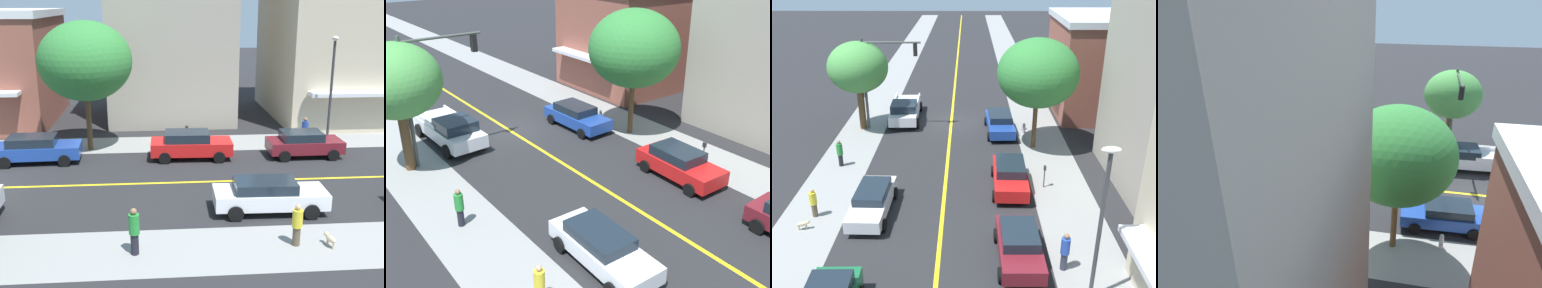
# 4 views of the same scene
# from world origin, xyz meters

# --- Properties ---
(sidewalk_left) EXTENTS (3.34, 126.00, 0.01)m
(sidewalk_left) POSITION_xyz_m (-6.61, 0.00, 0.00)
(sidewalk_left) COLOR gray
(sidewalk_left) RESTS_ON ground
(corner_shop_building) EXTENTS (8.46, 9.11, 14.74)m
(corner_shop_building) POSITION_xyz_m (-13.87, 9.70, 7.39)
(corner_shop_building) COLOR #A39989
(corner_shop_building) RESTS_ON ground
(tan_rowhouse) EXTENTS (12.76, 8.16, 15.65)m
(tan_rowhouse) POSITION_xyz_m (-13.86, 21.30, 7.84)
(tan_rowhouse) COLOR beige
(tan_rowhouse) RESTS_ON ground
(street_tree_right_corner) EXTENTS (5.30, 5.30, 7.47)m
(street_tree_right_corner) POSITION_xyz_m (-5.85, 4.60, 5.20)
(street_tree_right_corner) COLOR brown
(street_tree_right_corner) RESTS_ON ground
(fire_hydrant) EXTENTS (0.44, 0.24, 0.79)m
(fire_hydrant) POSITION_xyz_m (-5.47, 2.16, 0.39)
(fire_hydrant) COLOR silver
(fire_hydrant) RESTS_ON ground
(parking_meter) EXTENTS (0.12, 0.18, 1.37)m
(parking_meter) POSITION_xyz_m (-5.67, 10.32, 0.90)
(parking_meter) COLOR #4C4C51
(parking_meter) RESTS_ON ground
(street_lamp) EXTENTS (0.70, 0.36, 6.50)m
(street_lamp) POSITION_xyz_m (-6.10, 19.09, 4.01)
(street_lamp) COLOR #38383D
(street_lamp) RESTS_ON ground
(red_sedan_left_curb) EXTENTS (2.16, 4.53, 1.53)m
(red_sedan_left_curb) POSITION_xyz_m (-3.71, 10.38, 0.81)
(red_sedan_left_curb) COLOR red
(red_sedan_left_curb) RESTS_ON ground
(maroon_sedan_left_curb) EXTENTS (2.04, 4.15, 1.46)m
(maroon_sedan_left_curb) POSITION_xyz_m (-3.54, 16.78, 0.77)
(maroon_sedan_left_curb) COLOR maroon
(maroon_sedan_left_curb) RESTS_ON ground
(white_sedan_right_curb) EXTENTS (2.03, 4.70, 1.39)m
(white_sedan_right_curb) POSITION_xyz_m (3.59, 13.08, 0.75)
(white_sedan_right_curb) COLOR silver
(white_sedan_right_curb) RESTS_ON ground
(blue_sedan_left_curb) EXTENTS (2.17, 4.70, 1.47)m
(blue_sedan_left_curb) POSITION_xyz_m (-3.68, 1.98, 0.78)
(blue_sedan_left_curb) COLOR #1E429E
(blue_sedan_left_curb) RESTS_ON ground
(pedestrian_blue_shirt) EXTENTS (0.38, 0.38, 1.80)m
(pedestrian_blue_shirt) POSITION_xyz_m (-5.39, 17.41, 0.95)
(pedestrian_blue_shirt) COLOR #33384C
(pedestrian_blue_shirt) RESTS_ON ground
(pedestrian_yellow_shirt) EXTENTS (0.37, 0.37, 1.58)m
(pedestrian_yellow_shirt) POSITION_xyz_m (6.51, 13.42, 0.82)
(pedestrian_yellow_shirt) COLOR brown
(pedestrian_yellow_shirt) RESTS_ON ground
(pedestrian_green_shirt) EXTENTS (0.38, 0.38, 1.73)m
(pedestrian_green_shirt) POSITION_xyz_m (6.70, 7.67, 0.91)
(pedestrian_green_shirt) COLOR black
(pedestrian_green_shirt) RESTS_ON ground
(small_dog) EXTENTS (0.63, 0.34, 0.47)m
(small_dog) POSITION_xyz_m (6.70, 14.60, 0.31)
(small_dog) COLOR #C6B28C
(small_dog) RESTS_ON ground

